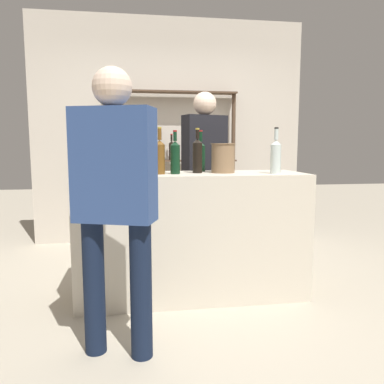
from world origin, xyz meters
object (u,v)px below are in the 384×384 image
Objects in this scene: counter_bottle_1 at (92,156)px; counter_bottle_4 at (160,156)px; customer_left at (115,192)px; server_behind_counter at (205,164)px; counter_bottle_0 at (201,155)px; ice_bucket at (223,158)px; counter_bottle_2 at (276,156)px; counter_bottle_5 at (197,155)px; wine_glass at (114,157)px; counter_bottle_3 at (175,157)px.

counter_bottle_4 is (0.49, 0.12, -0.00)m from counter_bottle_1.
server_behind_counter is at bearing -8.00° from customer_left.
counter_bottle_0 is 1.47× the size of ice_bucket.
counter_bottle_5 is (-0.60, 0.15, 0.00)m from counter_bottle_2.
counter_bottle_1 reaches higher than counter_bottle_2.
customer_left reaches higher than counter_bottle_5.
wine_glass is at bearing 168.88° from ice_bucket.
counter_bottle_0 is 0.44m from counter_bottle_4.
counter_bottle_3 is 0.19× the size of server_behind_counter.
counter_bottle_5 reaches higher than counter_bottle_0.
counter_bottle_4 is at bearing -33.95° from wine_glass.
counter_bottle_2 is 1.01× the size of counter_bottle_5.
counter_bottle_5 is at bearing -107.64° from counter_bottle_0.
counter_bottle_4 is 0.21× the size of server_behind_counter.
customer_left is (-0.30, -0.77, -0.18)m from counter_bottle_4.
wine_glass is (-0.67, 0.17, -0.02)m from counter_bottle_5.
ice_bucket is at bearing 7.78° from counter_bottle_4.
counter_bottle_1 is at bearing -109.88° from wine_glass.
counter_bottle_2 is 0.21× the size of server_behind_counter.
wine_glass is 1.02m from customer_left.
server_behind_counter is at bearing 113.51° from counter_bottle_2.
wine_glass is at bearing -179.13° from counter_bottle_0.
counter_bottle_4 reaches higher than counter_bottle_5.
counter_bottle_5 is 0.20× the size of server_behind_counter.
wine_glass is at bearing -73.60° from server_behind_counter.
customer_left is (-0.42, -0.76, -0.17)m from counter_bottle_3.
server_behind_counter is at bearing 90.79° from ice_bucket.
server_behind_counter reaches higher than counter_bottle_0.
server_behind_counter is at bearing 76.33° from counter_bottle_0.
counter_bottle_3 is 0.54m from wine_glass.
counter_bottle_5 is at bearing 13.91° from counter_bottle_1.
counter_bottle_2 is 0.62m from counter_bottle_5.
counter_bottle_5 is 1.06m from customer_left.
counter_bottle_4 is at bearing -172.22° from ice_bucket.
counter_bottle_2 is 0.91m from counter_bottle_4.
counter_bottle_2 is at bearing 1.78° from counter_bottle_1.
counter_bottle_0 is 0.63m from counter_bottle_2.
counter_bottle_1 is 0.39m from wine_glass.
wine_glass is at bearing 166.07° from counter_bottle_5.
counter_bottle_2 is 1.01m from server_behind_counter.
ice_bucket is (0.21, -0.01, -0.03)m from counter_bottle_5.
counter_bottle_2 is at bearing -14.44° from counter_bottle_5.
counter_bottle_1 is 0.51m from counter_bottle_4.
customer_left reaches higher than wine_glass.
counter_bottle_4 is 1.01× the size of counter_bottle_5.
wine_glass is (-0.36, 0.24, -0.02)m from counter_bottle_4.
counter_bottle_1 reaches higher than wine_glass.
counter_bottle_5 is (0.19, 0.08, 0.01)m from counter_bottle_3.
counter_bottle_2 is (1.39, 0.04, -0.00)m from counter_bottle_1.
counter_bottle_2 is at bearing -4.85° from counter_bottle_4.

